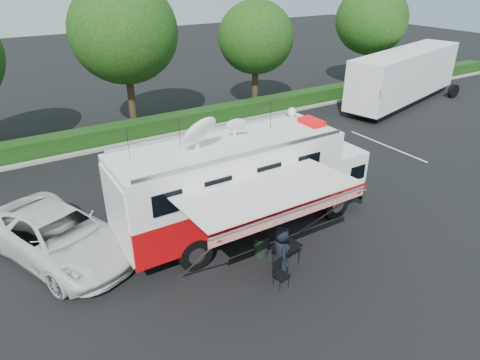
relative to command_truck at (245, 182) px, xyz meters
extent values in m
plane|color=black|center=(0.09, 0.00, -2.07)|extent=(120.00, 120.00, 0.00)
cube|color=#9E998E|center=(4.09, 11.00, -1.99)|extent=(60.00, 0.35, 0.15)
cube|color=black|center=(4.09, 11.90, -1.57)|extent=(60.00, 1.20, 1.00)
cylinder|color=black|center=(0.09, 13.00, 0.33)|extent=(0.44, 0.44, 4.80)
ellipsoid|color=#14380F|center=(0.09, 13.00, 3.88)|extent=(6.14, 6.14, 5.84)
cylinder|color=black|center=(9.09, 13.00, -0.07)|extent=(0.44, 0.44, 4.00)
ellipsoid|color=#14380F|center=(9.09, 13.00, 2.89)|extent=(5.12, 5.12, 4.86)
cylinder|color=black|center=(20.09, 13.00, 0.13)|extent=(0.44, 0.44, 4.40)
ellipsoid|color=#14380F|center=(20.09, 13.00, 3.39)|extent=(5.63, 5.63, 5.35)
cube|color=silver|center=(-6.41, 3.00, -2.06)|extent=(0.12, 5.50, 0.01)
cube|color=silver|center=(-0.41, 3.00, -2.06)|extent=(0.12, 5.50, 0.01)
cube|color=silver|center=(5.59, 3.00, -2.06)|extent=(0.12, 5.50, 0.01)
cube|color=silver|center=(11.59, 3.00, -2.06)|extent=(0.12, 5.50, 0.01)
cube|color=black|center=(0.09, 0.00, -1.46)|extent=(9.44, 1.54, 0.33)
cylinder|color=black|center=(3.60, -1.21, -1.46)|extent=(1.21, 0.35, 1.21)
cylinder|color=black|center=(3.60, 1.21, -1.46)|extent=(1.21, 0.35, 1.21)
cylinder|color=black|center=(-2.77, -1.21, -1.46)|extent=(1.21, 0.35, 1.21)
cylinder|color=black|center=(-2.77, 1.21, -1.46)|extent=(1.21, 0.35, 1.21)
cube|color=silver|center=(5.08, 0.00, -1.41)|extent=(0.22, 2.75, 0.44)
cube|color=white|center=(4.26, 0.00, -0.37)|extent=(1.54, 2.75, 1.87)
cube|color=#C1070A|center=(4.26, 0.00, -1.03)|extent=(1.56, 2.77, 0.60)
cube|color=black|center=(4.97, 0.00, -0.04)|extent=(0.13, 2.45, 0.77)
cube|color=#C1070A|center=(-0.68, 0.00, -0.64)|extent=(8.35, 2.75, 1.32)
cube|color=#C1070A|center=(-0.68, 0.00, 0.02)|extent=(8.37, 2.77, 0.11)
cube|color=white|center=(-0.68, 0.00, 0.84)|extent=(8.35, 2.75, 1.54)
cube|color=white|center=(-0.68, 0.00, 1.65)|extent=(8.35, 2.75, 0.09)
cube|color=#CC0505|center=(3.05, 0.00, 1.81)|extent=(0.60, 1.04, 0.18)
sphere|color=white|center=(2.94, 1.10, 1.92)|extent=(0.37, 0.37, 0.37)
ellipsoid|color=white|center=(-1.89, -0.16, 2.43)|extent=(1.32, 1.32, 0.40)
ellipsoid|color=white|center=(-0.24, 0.22, 2.21)|extent=(0.77, 0.77, 0.22)
cylinder|color=black|center=(-4.09, 0.44, 2.21)|extent=(0.02, 0.02, 1.10)
cylinder|color=black|center=(-2.33, 0.44, 2.21)|extent=(0.02, 0.02, 1.10)
cylinder|color=black|center=(1.41, 0.44, 2.21)|extent=(0.02, 0.02, 1.10)
cube|color=silver|center=(-0.90, -2.69, 1.12)|extent=(5.49, 2.63, 0.22)
cube|color=red|center=(-0.90, -3.99, 0.92)|extent=(5.49, 0.04, 0.31)
cylinder|color=#B2B2B7|center=(-0.90, -4.01, 1.05)|extent=(5.49, 0.07, 0.07)
cylinder|color=#B2B2B7|center=(-3.40, -2.77, -0.50)|extent=(0.05, 2.82, 3.17)
cylinder|color=#B2B2B7|center=(1.59, -2.77, -0.50)|extent=(0.05, 2.82, 3.17)
imported|color=silver|center=(-6.50, 1.90, -2.07)|extent=(5.11, 6.93, 1.75)
imported|color=black|center=(-0.47, -2.98, -2.07)|extent=(0.86, 1.03, 1.81)
cube|color=black|center=(-0.03, -2.70, -1.29)|extent=(1.04, 0.81, 0.04)
cylinder|color=black|center=(-0.42, -2.94, -1.68)|extent=(0.02, 0.02, 0.77)
cylinder|color=black|center=(-0.42, -2.46, -1.68)|extent=(0.02, 0.02, 0.77)
cylinder|color=black|center=(0.35, -2.94, -1.68)|extent=(0.02, 0.02, 0.77)
cylinder|color=black|center=(0.35, -2.46, -1.68)|extent=(0.02, 0.02, 0.77)
cube|color=silver|center=(-0.08, -2.65, -1.27)|extent=(0.24, 0.33, 0.01)
cube|color=black|center=(-0.83, -3.50, -1.63)|extent=(0.52, 0.52, 0.04)
cube|color=black|center=(-0.83, -3.28, -1.39)|extent=(0.43, 0.14, 0.48)
cylinder|color=black|center=(-1.01, -3.67, -1.85)|extent=(0.02, 0.02, 0.44)
cylinder|color=black|center=(-1.01, -3.32, -1.85)|extent=(0.02, 0.02, 0.44)
cylinder|color=black|center=(-0.66, -3.67, -1.85)|extent=(0.02, 0.02, 0.44)
cylinder|color=black|center=(-0.66, -3.32, -1.85)|extent=(0.02, 0.02, 0.44)
cylinder|color=black|center=(-0.44, -1.79, -1.68)|extent=(0.50, 0.50, 0.77)
cylinder|color=black|center=(-0.44, -1.79, -1.27)|extent=(0.54, 0.54, 0.04)
cube|color=white|center=(19.20, 8.36, 0.12)|extent=(12.76, 5.65, 3.34)
cube|color=#B20C0C|center=(19.20, 7.04, 0.12)|extent=(11.51, 3.01, 0.52)
cube|color=black|center=(19.20, 8.36, -1.70)|extent=(11.67, 5.09, 0.31)
cylinder|color=black|center=(15.03, 7.21, -1.55)|extent=(1.04, 0.31, 1.04)
cylinder|color=black|center=(15.03, 9.50, -1.55)|extent=(1.04, 0.31, 1.04)
cylinder|color=black|center=(16.28, 7.21, -1.55)|extent=(1.04, 0.31, 1.04)
cylinder|color=black|center=(16.28, 9.50, -1.55)|extent=(1.04, 0.31, 1.04)
cylinder|color=black|center=(23.89, 7.21, -1.55)|extent=(1.04, 0.31, 1.04)
cylinder|color=black|center=(23.89, 9.50, -1.55)|extent=(1.04, 0.31, 1.04)
camera|label=1|loc=(-7.67, -12.03, 7.25)|focal=32.00mm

